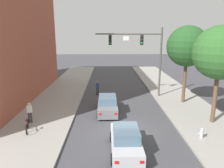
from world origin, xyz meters
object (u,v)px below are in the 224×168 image
pedestrian_sidewalk_left_walker (30,112)px  bicycle_leaning (27,126)px  car_lead_grey (108,105)px  fire_hydrant (202,133)px  street_tree_second (187,46)px  car_following_silver (126,141)px  traffic_signal_mast (142,49)px  pedestrian_crossing_road (97,87)px  street_tree_nearest (220,53)px

pedestrian_sidewalk_left_walker → bicycle_leaning: (0.32, -1.52, -0.52)m
car_lead_grey → pedestrian_sidewalk_left_walker: pedestrian_sidewalk_left_walker is taller
fire_hydrant → street_tree_second: 9.45m
car_lead_grey → bicycle_leaning: size_ratio=2.48×
car_following_silver → bicycle_leaning: car_following_silver is taller
traffic_signal_mast → fire_hydrant: size_ratio=10.42×
car_following_silver → pedestrian_sidewalk_left_walker: (-7.17, 4.14, 0.34)m
pedestrian_sidewalk_left_walker → pedestrian_crossing_road: (4.88, 8.23, -0.15)m
car_lead_grey → street_tree_nearest: (8.32, -2.57, 4.87)m
pedestrian_sidewalk_left_walker → street_tree_second: street_tree_second is taller
pedestrian_sidewalk_left_walker → pedestrian_crossing_road: size_ratio=1.00×
car_following_silver → street_tree_nearest: street_tree_nearest is taller
traffic_signal_mast → car_following_silver: 12.55m
car_following_silver → traffic_signal_mast: bearing=76.9°
street_tree_nearest → car_following_silver: bearing=-150.9°
car_following_silver → pedestrian_crossing_road: bearing=100.4°
traffic_signal_mast → pedestrian_sidewalk_left_walker: traffic_signal_mast is taller
traffic_signal_mast → street_tree_second: (4.01, -2.25, 0.40)m
pedestrian_sidewalk_left_walker → street_tree_second: (13.82, 4.97, 4.71)m
car_lead_grey → street_tree_nearest: street_tree_nearest is taller
pedestrian_crossing_road → street_tree_nearest: 13.50m
pedestrian_crossing_road → street_tree_nearest: size_ratio=0.22×
street_tree_second → pedestrian_crossing_road: bearing=159.9°
car_following_silver → street_tree_second: street_tree_second is taller
pedestrian_sidewalk_left_walker → street_tree_second: size_ratio=0.22×
pedestrian_crossing_road → bicycle_leaning: (-4.56, -9.75, -0.37)m
pedestrian_sidewalk_left_walker → traffic_signal_mast: bearing=36.3°
traffic_signal_mast → street_tree_second: street_tree_second is taller
bicycle_leaning → car_following_silver: bearing=-21.0°
car_following_silver → fire_hydrant: (5.22, 1.39, -0.22)m
traffic_signal_mast → bicycle_leaning: traffic_signal_mast is taller
pedestrian_sidewalk_left_walker → fire_hydrant: pedestrian_sidewalk_left_walker is taller
car_following_silver → pedestrian_sidewalk_left_walker: size_ratio=2.59×
fire_hydrant → street_tree_second: bearing=79.4°
car_following_silver → street_tree_second: 12.35m
car_following_silver → street_tree_second: bearing=53.8°
traffic_signal_mast → pedestrian_sidewalk_left_walker: (-9.81, -7.22, -4.31)m
street_tree_nearest → pedestrian_sidewalk_left_walker: bearing=179.5°
street_tree_second → pedestrian_sidewalk_left_walker: bearing=-160.2°
pedestrian_sidewalk_left_walker → bicycle_leaning: pedestrian_sidewalk_left_walker is taller
car_following_silver → street_tree_nearest: (7.23, 4.02, 4.87)m
pedestrian_crossing_road → fire_hydrant: 13.31m
fire_hydrant → bicycle_leaning: bearing=174.1°
pedestrian_sidewalk_left_walker → street_tree_second: 15.42m
pedestrian_sidewalk_left_walker → street_tree_nearest: 15.09m
pedestrian_sidewalk_left_walker → fire_hydrant: size_ratio=2.28×
traffic_signal_mast → car_following_silver: bearing=-103.1°
traffic_signal_mast → pedestrian_sidewalk_left_walker: 12.92m
car_lead_grey → street_tree_nearest: bearing=-17.2°
car_following_silver → fire_hydrant: size_ratio=5.90×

